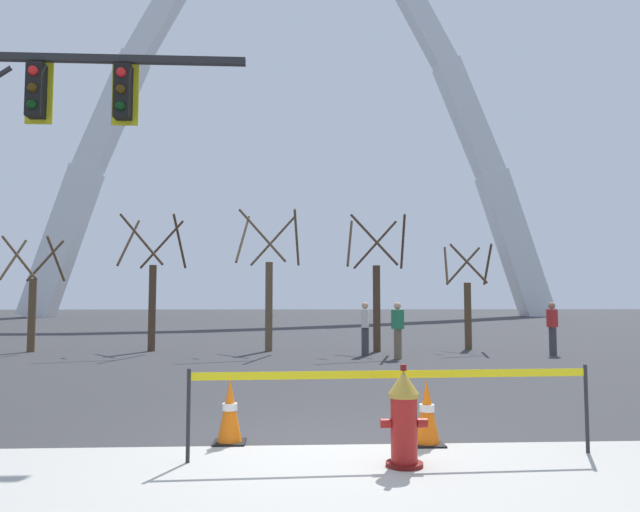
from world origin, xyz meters
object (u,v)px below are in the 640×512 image
(pedestrian_walking_right, at_px, (398,330))
(pedestrian_walking_left, at_px, (552,328))
(traffic_cone_mid_sidewalk, at_px, (230,412))
(monument_arch, at_px, (293,123))
(traffic_cone_by_hydrant, at_px, (427,413))
(fire_hydrant, at_px, (404,418))
(pedestrian_standing_center, at_px, (365,328))

(pedestrian_walking_right, bearing_deg, pedestrian_walking_left, 10.81)
(traffic_cone_mid_sidewalk, distance_m, pedestrian_walking_left, 13.89)
(traffic_cone_mid_sidewalk, bearing_deg, monument_arch, 88.97)
(traffic_cone_by_hydrant, relative_size, monument_arch, 0.01)
(traffic_cone_by_hydrant, relative_size, pedestrian_walking_right, 0.46)
(fire_hydrant, distance_m, pedestrian_standing_center, 12.00)
(traffic_cone_by_hydrant, distance_m, pedestrian_walking_right, 10.24)
(traffic_cone_by_hydrant, height_order, traffic_cone_mid_sidewalk, same)
(monument_arch, xyz_separation_m, pedestrian_walking_left, (7.59, -47.17, -20.58))
(pedestrian_walking_left, bearing_deg, traffic_cone_mid_sidewalk, -128.52)
(traffic_cone_by_hydrant, xyz_separation_m, pedestrian_walking_left, (6.42, 11.05, 0.46))
(pedestrian_walking_left, height_order, pedestrian_walking_right, same)
(pedestrian_walking_left, xyz_separation_m, pedestrian_walking_right, (-4.90, -0.93, 0.00))
(monument_arch, relative_size, pedestrian_walking_left, 35.97)
(pedestrian_walking_right, bearing_deg, fire_hydrant, -100.08)
(pedestrian_walking_right, bearing_deg, pedestrian_standing_center, 129.87)
(monument_arch, bearing_deg, traffic_cone_mid_sidewalk, -91.03)
(fire_hydrant, xyz_separation_m, monument_arch, (-0.75, 59.08, 20.93))
(traffic_cone_by_hydrant, relative_size, pedestrian_standing_center, 0.46)
(fire_hydrant, height_order, pedestrian_walking_right, pedestrian_walking_right)
(pedestrian_standing_center, relative_size, pedestrian_walking_right, 1.00)
(traffic_cone_mid_sidewalk, xyz_separation_m, monument_arch, (1.05, 58.03, 21.04))
(monument_arch, bearing_deg, pedestrian_standing_center, -87.70)
(traffic_cone_by_hydrant, height_order, monument_arch, monument_arch)
(traffic_cone_by_hydrant, bearing_deg, traffic_cone_mid_sidewalk, 175.02)
(pedestrian_standing_center, xyz_separation_m, pedestrian_walking_right, (0.80, -0.96, 0.00))
(pedestrian_walking_left, bearing_deg, fire_hydrant, -119.90)
(fire_hydrant, height_order, pedestrian_walking_left, pedestrian_walking_left)
(pedestrian_standing_center, bearing_deg, pedestrian_walking_right, -50.13)
(traffic_cone_mid_sidewalk, relative_size, pedestrian_walking_left, 0.46)
(fire_hydrant, height_order, monument_arch, monument_arch)
(fire_hydrant, bearing_deg, pedestrian_standing_center, 84.52)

